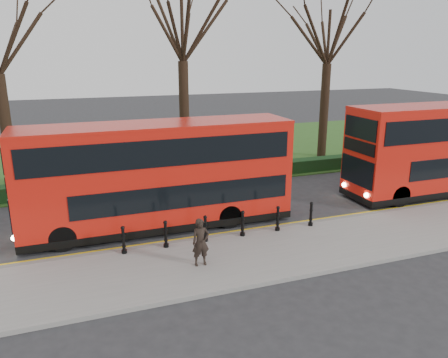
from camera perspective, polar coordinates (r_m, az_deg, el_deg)
name	(u,v)px	position (r m, az deg, el deg)	size (l,w,h in m)	color
ground	(202,231)	(18.35, -2.88, -6.77)	(120.00, 120.00, 0.00)	#28282B
pavement	(227,260)	(15.73, 0.41, -10.53)	(60.00, 4.00, 0.15)	gray
kerb	(210,238)	(17.44, -1.90, -7.75)	(60.00, 0.25, 0.16)	slate
grass_verge	(141,154)	(32.35, -10.78, 3.17)	(60.00, 18.00, 0.06)	#2C511B
hedge	(166,179)	(24.44, -7.61, 0.00)	(60.00, 0.90, 0.80)	black
yellow_line_outer	(207,237)	(17.73, -2.20, -7.58)	(60.00, 0.10, 0.01)	yellow
yellow_line_inner	(206,235)	(17.90, -2.40, -7.34)	(60.00, 0.10, 0.01)	yellow
tree_mid	(182,23)	(27.12, -5.51, 19.64)	(7.76, 7.76, 12.13)	black
tree_right	(329,31)	(31.19, 13.56, 18.27)	(7.50, 7.50, 11.72)	black
bollard_row	(224,226)	(17.06, 0.03, -6.20)	(7.87, 0.15, 1.00)	black
bus_lead	(159,176)	(18.23, -8.54, 0.35)	(11.13, 2.56, 4.43)	red
pedestrian	(201,242)	(14.91, -3.06, -8.25)	(0.61, 0.40, 1.66)	black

